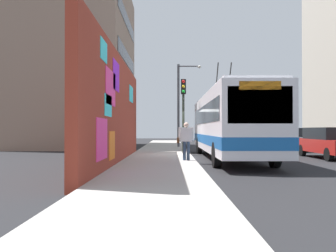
% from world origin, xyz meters
% --- Properties ---
extents(ground_plane, '(80.00, 80.00, 0.00)m').
position_xyz_m(ground_plane, '(0.00, 0.00, 0.00)').
color(ground_plane, '#232326').
extents(sidewalk_slab, '(48.00, 3.20, 0.15)m').
position_xyz_m(sidewalk_slab, '(0.00, 1.60, 0.07)').
color(sidewalk_slab, '#ADA8A0').
rests_on(sidewalk_slab, ground_plane).
extents(graffiti_wall, '(13.75, 0.32, 4.57)m').
position_xyz_m(graffiti_wall, '(-4.15, 3.35, 2.29)').
color(graffiti_wall, maroon).
rests_on(graffiti_wall, ground_plane).
extents(building_far_left, '(12.59, 8.82, 14.06)m').
position_xyz_m(building_far_left, '(11.08, 9.20, 7.03)').
color(building_far_left, gray).
rests_on(building_far_left, ground_plane).
extents(city_bus, '(12.16, 2.52, 5.06)m').
position_xyz_m(city_bus, '(-1.47, -1.80, 1.82)').
color(city_bus, silver).
rests_on(city_bus, ground_plane).
extents(parked_car_red, '(4.87, 1.76, 1.58)m').
position_xyz_m(parked_car_red, '(-1.01, -7.00, 0.84)').
color(parked_car_red, '#B21E19').
rests_on(parked_car_red, ground_plane).
extents(parked_car_silver, '(4.12, 1.78, 1.58)m').
position_xyz_m(parked_car_silver, '(5.33, -7.00, 0.83)').
color(parked_car_silver, '#B7B7BC').
rests_on(parked_car_silver, ground_plane).
extents(pedestrian_at_curb, '(0.22, 0.74, 1.63)m').
position_xyz_m(pedestrian_at_curb, '(-3.76, 0.42, 1.10)').
color(pedestrian_at_curb, '#2D3F59').
rests_on(pedestrian_at_curb, sidewalk_slab).
extents(traffic_light, '(0.49, 0.28, 4.20)m').
position_xyz_m(traffic_light, '(0.98, 0.35, 2.97)').
color(traffic_light, '#2D382D').
rests_on(traffic_light, sidewalk_slab).
extents(street_lamp, '(0.44, 1.85, 6.39)m').
position_xyz_m(street_lamp, '(8.17, 0.24, 3.84)').
color(street_lamp, '#4C4C51').
rests_on(street_lamp, sidewalk_slab).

